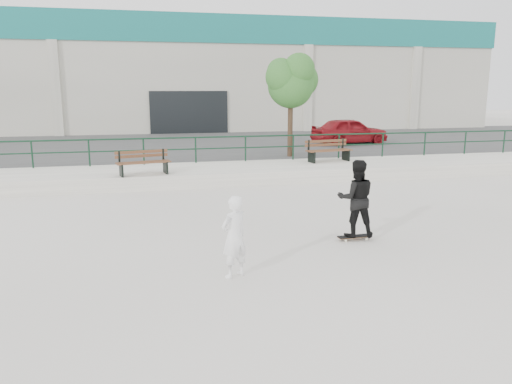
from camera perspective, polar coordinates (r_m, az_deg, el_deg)
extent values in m
plane|color=#B1AEA2|center=(9.86, 5.90, -8.45)|extent=(120.00, 120.00, 0.00)
cube|color=beige|center=(18.76, -3.39, 2.13)|extent=(30.00, 3.00, 0.50)
cube|color=#3E3E3E|center=(27.10, -6.38, 5.08)|extent=(60.00, 14.00, 0.50)
cylinder|color=#133622|center=(19.87, -4.06, 6.30)|extent=(28.00, 0.06, 0.06)
cylinder|color=#133622|center=(19.92, -4.04, 5.01)|extent=(28.00, 0.05, 0.05)
cylinder|color=#133622|center=(20.09, -24.22, 3.91)|extent=(0.06, 0.06, 1.00)
cylinder|color=#133622|center=(19.79, -18.53, 4.24)|extent=(0.06, 0.06, 1.00)
cylinder|color=#133622|center=(19.70, -12.72, 4.53)|extent=(0.06, 0.06, 1.00)
cylinder|color=#133622|center=(19.80, -6.91, 4.77)|extent=(0.06, 0.06, 1.00)
cylinder|color=#133622|center=(20.10, -1.21, 4.96)|extent=(0.06, 0.06, 1.00)
cylinder|color=#133622|center=(20.60, 4.27, 5.09)|extent=(0.06, 0.06, 1.00)
cylinder|color=#133622|center=(21.27, 9.45, 5.18)|extent=(0.06, 0.06, 1.00)
cylinder|color=#133622|center=(22.10, 14.28, 5.22)|extent=(0.06, 0.06, 1.00)
cylinder|color=#133622|center=(23.07, 18.72, 5.23)|extent=(0.06, 0.06, 1.00)
cylinder|color=#133622|center=(24.18, 22.79, 5.21)|extent=(0.06, 0.06, 1.00)
cylinder|color=#133622|center=(25.39, 26.48, 5.16)|extent=(0.06, 0.06, 1.00)
cube|color=silver|center=(40.86, -8.81, 12.54)|extent=(44.00, 16.00, 8.00)
cube|color=#16726E|center=(41.02, -8.96, 16.87)|extent=(44.20, 16.20, 1.80)
cube|color=black|center=(32.89, -7.64, 8.59)|extent=(5.00, 0.15, 3.20)
cube|color=silver|center=(33.03, -21.90, 10.48)|extent=(0.60, 0.25, 6.20)
cube|color=silver|center=(34.46, 5.93, 11.27)|extent=(0.60, 0.25, 6.20)
cube|color=silver|center=(37.79, 17.71, 10.83)|extent=(0.60, 0.25, 6.20)
cube|color=#542F1D|center=(17.15, -12.60, 3.25)|extent=(1.79, 0.49, 0.04)
cube|color=#542F1D|center=(17.33, -12.73, 3.33)|extent=(1.79, 0.49, 0.04)
cube|color=#542F1D|center=(17.50, -12.86, 3.40)|extent=(1.79, 0.49, 0.04)
cube|color=#542F1D|center=(17.55, -12.94, 4.05)|extent=(1.77, 0.41, 0.10)
cube|color=#542F1D|center=(17.53, -12.97, 4.50)|extent=(1.77, 0.41, 0.10)
cube|color=black|center=(17.22, -15.14, 2.41)|extent=(0.16, 0.50, 0.42)
cube|color=black|center=(17.41, -15.36, 3.87)|extent=(0.07, 0.06, 0.42)
cube|color=black|center=(17.53, -10.30, 2.79)|extent=(0.16, 0.50, 0.42)
cube|color=black|center=(17.72, -10.56, 4.22)|extent=(0.07, 0.06, 0.42)
cube|color=#542F1D|center=(20.04, 8.64, 4.67)|extent=(1.89, 0.44, 0.04)
cube|color=#542F1D|center=(20.20, 8.36, 4.73)|extent=(1.89, 0.44, 0.04)
cube|color=#542F1D|center=(20.37, 8.09, 4.79)|extent=(1.89, 0.44, 0.04)
cube|color=#542F1D|center=(20.41, 7.99, 5.38)|extent=(1.87, 0.35, 0.11)
cube|color=#542F1D|center=(20.40, 8.00, 5.79)|extent=(1.87, 0.35, 0.11)
cube|color=black|center=(19.85, 6.38, 3.98)|extent=(0.15, 0.53, 0.44)
cube|color=black|center=(20.03, 6.03, 5.31)|extent=(0.07, 0.06, 0.44)
cube|color=black|center=(20.64, 10.23, 4.17)|extent=(0.15, 0.53, 0.44)
cube|color=black|center=(20.82, 9.87, 5.44)|extent=(0.07, 0.06, 0.44)
cylinder|color=#483924|center=(21.53, 3.93, 7.51)|extent=(0.22, 0.22, 2.59)
sphere|color=#235620|center=(21.47, 3.99, 12.11)|extent=(1.94, 1.94, 1.94)
sphere|color=#235620|center=(21.94, 5.13, 12.65)|extent=(1.51, 1.51, 1.51)
sphere|color=#235620|center=(21.14, 3.03, 13.00)|extent=(1.40, 1.40, 1.40)
sphere|color=#235620|center=(21.13, 4.94, 13.85)|extent=(1.29, 1.29, 1.29)
sphere|color=#235620|center=(21.80, 2.84, 13.53)|extent=(1.19, 1.19, 1.19)
imported|color=maroon|center=(26.80, 10.64, 6.88)|extent=(4.19, 2.07, 1.37)
cube|color=black|center=(11.65, 11.19, -4.97)|extent=(0.79, 0.23, 0.02)
cube|color=brown|center=(11.65, 11.18, -5.05)|extent=(0.79, 0.23, 0.01)
cube|color=gray|center=(11.55, 10.02, -5.29)|extent=(0.07, 0.16, 0.03)
cube|color=gray|center=(11.78, 12.32, -5.05)|extent=(0.07, 0.16, 0.03)
cylinder|color=white|center=(11.47, 10.22, -5.50)|extent=(0.06, 0.03, 0.06)
cylinder|color=white|center=(11.64, 9.82, -5.24)|extent=(0.06, 0.03, 0.06)
cylinder|color=white|center=(11.70, 12.53, -5.25)|extent=(0.06, 0.03, 0.06)
cylinder|color=white|center=(11.86, 12.10, -5.00)|extent=(0.06, 0.03, 0.06)
imported|color=black|center=(11.43, 11.36, -0.72)|extent=(0.97, 0.82, 1.75)
imported|color=white|center=(9.08, -2.52, -5.13)|extent=(0.66, 0.60, 1.53)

